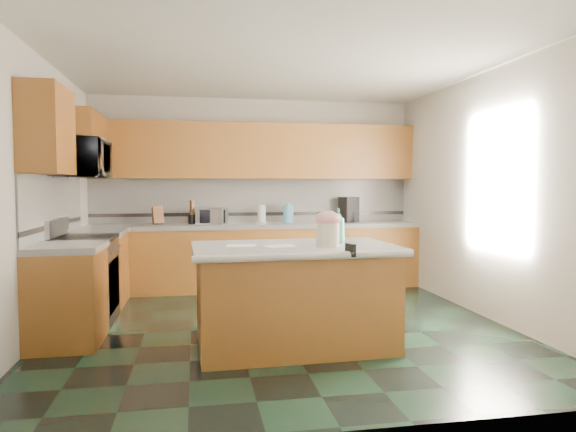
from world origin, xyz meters
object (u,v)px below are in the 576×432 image
object	(u,v)px
knife_block	(158,216)
toaster_oven	(212,216)
treat_jar	(328,235)
island_base	(294,299)
island_top	(294,248)
coffee_maker	(349,210)
soap_bottle_island	(338,226)

from	to	relation	value
knife_block	toaster_oven	world-z (taller)	knife_block
treat_jar	knife_block	distance (m)	3.33
island_base	island_top	world-z (taller)	island_top
island_base	knife_block	distance (m)	3.11
island_base	toaster_oven	size ratio (longest dim) A/B	4.42
knife_block	coffee_maker	bearing A→B (deg)	-14.92
island_base	knife_block	bearing A→B (deg)	115.10
coffee_maker	knife_block	bearing A→B (deg)	164.33
island_base	treat_jar	xyz separation A→B (m)	(0.26, -0.18, 0.60)
knife_block	toaster_oven	bearing A→B (deg)	-15.55
toaster_oven	treat_jar	bearing A→B (deg)	-48.09
island_top	knife_block	world-z (taller)	knife_block
island_top	toaster_oven	bearing A→B (deg)	101.53
island_base	coffee_maker	size ratio (longest dim) A/B	4.62
soap_bottle_island	knife_block	world-z (taller)	soap_bottle_island
treat_jar	knife_block	size ratio (longest dim) A/B	0.86
treat_jar	coffee_maker	distance (m)	3.12
soap_bottle_island	toaster_oven	xyz separation A→B (m)	(-1.06, 2.66, -0.05)
toaster_oven	coffee_maker	xyz separation A→B (m)	(1.98, 0.03, 0.07)
toaster_oven	coffee_maker	size ratio (longest dim) A/B	1.04
knife_block	toaster_oven	xyz separation A→B (m)	(0.73, 0.00, -0.01)
soap_bottle_island	island_top	bearing A→B (deg)	-158.04
treat_jar	soap_bottle_island	size ratio (longest dim) A/B	0.65
island_top	knife_block	size ratio (longest dim) A/B	7.33
island_base	soap_bottle_island	distance (m)	0.78
knife_block	island_base	bearing A→B (deg)	-78.68
island_base	treat_jar	bearing A→B (deg)	-37.09
island_top	toaster_oven	size ratio (longest dim) A/B	4.68
treat_jar	coffee_maker	xyz separation A→B (m)	(1.08, 2.93, 0.08)
island_base	soap_bottle_island	world-z (taller)	soap_bottle_island
toaster_oven	coffee_maker	distance (m)	1.98
soap_bottle_island	coffee_maker	xyz separation A→B (m)	(0.92, 2.69, 0.02)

